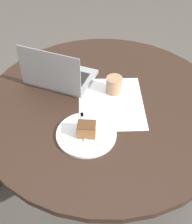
{
  "coord_description": "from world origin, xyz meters",
  "views": [
    {
      "loc": [
        -1.07,
        0.13,
        1.71
      ],
      "look_at": [
        -0.1,
        0.05,
        0.77
      ],
      "focal_mm": 50.0,
      "sensor_mm": 36.0,
      "label": 1
    }
  ],
  "objects": [
    {
      "name": "laptop",
      "position": [
        0.18,
        0.21,
        0.77
      ],
      "size": [
        0.34,
        0.38,
        0.23
      ],
      "rotation": [
        0.0,
        0.0,
        4.26
      ],
      "color": "gray",
      "rests_on": "dining_table"
    },
    {
      "name": "cake_slice",
      "position": [
        -0.2,
        0.1,
        0.77
      ],
      "size": [
        0.07,
        0.08,
        0.06
      ],
      "rotation": [
        0.0,
        0.0,
        4.57
      ],
      "color": "brown",
      "rests_on": "plate"
    },
    {
      "name": "ground_plane",
      "position": [
        0.0,
        0.0,
        0.0
      ],
      "size": [
        12.0,
        12.0,
        0.0
      ],
      "primitive_type": "plane",
      "color": "#4C4742"
    },
    {
      "name": "dining_table",
      "position": [
        0.0,
        0.0,
        0.6
      ],
      "size": [
        1.16,
        1.16,
        0.73
      ],
      "color": "black",
      "rests_on": "ground_plane"
    },
    {
      "name": "paper_document",
      "position": [
        0.0,
        -0.03,
        0.73
      ],
      "size": [
        0.38,
        0.32,
        0.0
      ],
      "rotation": [
        0.0,
        0.0,
        -0.05
      ],
      "color": "white",
      "rests_on": "dining_table"
    },
    {
      "name": "plate",
      "position": [
        -0.19,
        0.1,
        0.73
      ],
      "size": [
        0.26,
        0.26,
        0.01
      ],
      "color": "silver",
      "rests_on": "dining_table"
    },
    {
      "name": "coffee_glass",
      "position": [
        0.08,
        -0.05,
        0.77
      ],
      "size": [
        0.08,
        0.08,
        0.09
      ],
      "color": "#997556",
      "rests_on": "dining_table"
    },
    {
      "name": "fork",
      "position": [
        -0.14,
        0.11,
        0.74
      ],
      "size": [
        0.17,
        0.03,
        0.0
      ],
      "rotation": [
        0.0,
        0.0,
        6.32
      ],
      "color": "silver",
      "rests_on": "plate"
    }
  ]
}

